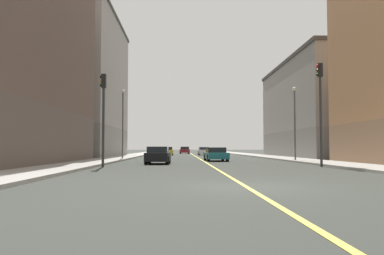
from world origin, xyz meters
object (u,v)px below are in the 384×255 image
Objects in this scene: car_blue at (161,153)px; car_teal at (216,154)px; building_left_mid at (317,110)px; traffic_light_right_near at (103,107)px; street_lamp_right_near at (123,116)px; building_right_midblock at (85,87)px; car_maroon at (185,150)px; street_lamp_left_near at (295,115)px; car_yellow at (167,151)px; car_black at (158,155)px; traffic_light_left_near at (320,100)px; car_orange at (218,151)px; car_white at (204,151)px.

car_teal is at bearing -47.41° from car_blue.
car_teal is at bearing -138.22° from building_left_mid.
street_lamp_right_near is at bearing 93.68° from traffic_light_right_near.
car_maroon is at bearing 60.56° from building_right_midblock.
car_yellow is at bearing 112.89° from street_lamp_left_near.
building_left_mid reaches higher than car_yellow.
street_lamp_left_near is at bearing 31.40° from traffic_light_right_near.
car_blue is (-0.34, 12.11, -0.02)m from car_black.
street_lamp_right_near is at bearing -99.38° from car_yellow.
building_right_midblock is at bearing 127.93° from traffic_light_left_near.
building_left_mid reaches higher than car_maroon.
building_right_midblock is 29.68m from car_maroon.
street_lamp_left_near is (1.02, 9.27, -0.19)m from traffic_light_left_near.
car_orange is (3.08, 29.65, -0.01)m from car_teal.
street_lamp_right_near is (-0.98, 15.29, 0.57)m from traffic_light_right_near.
car_black is 12.11m from car_blue.
car_black reaches higher than car_blue.
street_lamp_left_near reaches higher than car_teal.
street_lamp_right_near is 1.67× the size of car_orange.
building_right_midblock is 5.30× the size of car_white.
car_black is at bearing -99.22° from car_white.
building_left_mid is at bearing 44.64° from car_black.
street_lamp_left_near is at bearing -39.68° from building_right_midblock.
building_left_mid reaches higher than car_blue.
street_lamp_right_near is 1.70× the size of car_maroon.
car_black is 0.95× the size of car_maroon.
car_teal is (8.28, 11.19, -3.26)m from traffic_light_right_near.
street_lamp_right_near is at bearing -61.83° from building_right_midblock.
building_right_midblock is 5.34× the size of car_maroon.
street_lamp_right_near is 23.84m from car_yellow.
street_lamp_right_near is 28.64m from car_orange.
building_right_midblock reaches higher than building_left_mid.
car_yellow is 0.89× the size of car_teal.
car_teal is (-0.53, -27.86, -0.02)m from car_white.
street_lamp_left_near is at bearing -83.08° from car_orange.
car_maroon is (-3.02, 14.23, 0.04)m from car_white.
building_left_mid is at bearing 19.93° from street_lamp_right_near.
car_maroon is (2.53, 48.37, 0.04)m from car_black.
street_lamp_left_near is 13.17m from car_black.
building_right_midblock is at bearing 105.85° from traffic_light_right_near.
car_maroon reaches higher than car_teal.
street_lamp_right_near reaches higher than traffic_light_left_near.
car_blue is at bearing -46.40° from building_right_midblock.
car_yellow is (-11.33, 38.51, -3.68)m from traffic_light_left_near.
traffic_light_right_near is at bearing -133.25° from building_left_mid.
car_maroon is at bearing 93.39° from car_teal.
building_right_midblock is at bearing 140.32° from street_lamp_left_near.
traffic_light_right_near is 38.75m from car_yellow.
traffic_light_left_near is 20.74m from car_blue.
building_left_mid reaches higher than street_lamp_right_near.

